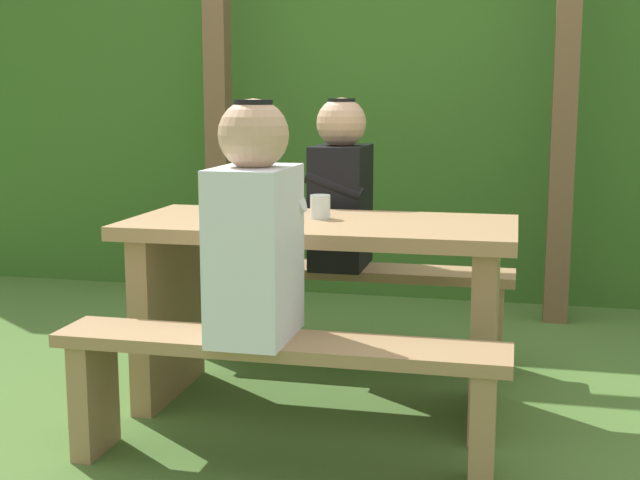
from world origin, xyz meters
TOP-DOWN VIEW (x-y plane):
  - ground_plane at (0.00, 0.00)m, footprint 12.00×12.00m
  - hedge_backdrop at (0.00, 2.35)m, footprint 6.40×1.06m
  - pergola_post_left at (-0.91, 1.47)m, footprint 0.12×0.12m
  - pergola_post_right at (0.91, 1.47)m, footprint 0.12×0.12m
  - picnic_table at (0.00, 0.00)m, footprint 1.40×0.64m
  - bench_near at (0.00, -0.57)m, footprint 1.40×0.24m
  - bench_far at (0.00, 0.57)m, footprint 1.40×0.24m
  - person_white_shirt at (-0.07, -0.57)m, footprint 0.25×0.35m
  - person_black_coat at (-0.04, 0.57)m, footprint 0.25×0.35m
  - drinking_glass at (-0.01, 0.05)m, footprint 0.07×0.07m
  - bottle_left at (-0.31, -0.01)m, footprint 0.07×0.07m
  - cell_phone at (-0.25, 0.13)m, footprint 0.13×0.16m

SIDE VIEW (x-z plane):
  - ground_plane at x=0.00m, z-range 0.00..0.00m
  - bench_near at x=0.00m, z-range 0.09..0.51m
  - bench_far at x=0.00m, z-range 0.09..0.51m
  - picnic_table at x=0.00m, z-range 0.13..0.83m
  - cell_phone at x=-0.25m, z-range 0.70..0.71m
  - drinking_glass at x=-0.01m, z-range 0.70..0.79m
  - person_white_shirt at x=-0.07m, z-range 0.39..1.11m
  - person_black_coat at x=-0.04m, z-range 0.39..1.11m
  - bottle_left at x=-0.31m, z-range 0.68..0.92m
  - pergola_post_left at x=-0.91m, z-range 0.00..2.21m
  - pergola_post_right at x=0.91m, z-range 0.00..2.21m
  - hedge_backdrop at x=0.00m, z-range 0.00..2.24m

